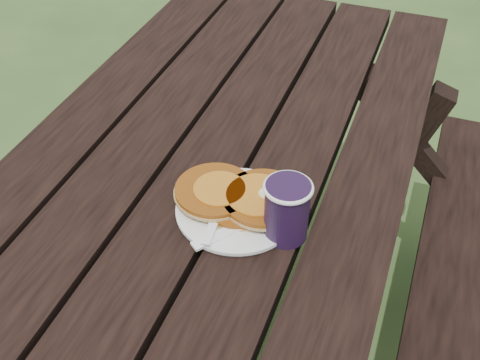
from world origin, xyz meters
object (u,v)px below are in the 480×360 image
(plate, at_px, (237,210))
(coffee_cup, at_px, (287,208))
(pancake_stack, at_px, (241,196))
(picnic_table, at_px, (193,328))

(plate, bearing_deg, coffee_cup, -13.10)
(pancake_stack, xyz_separation_m, coffee_cup, (0.09, -0.04, 0.04))
(plate, xyz_separation_m, coffee_cup, (0.09, -0.02, 0.06))
(plate, height_order, coffee_cup, coffee_cup)
(plate, distance_m, pancake_stack, 0.02)
(pancake_stack, bearing_deg, picnic_table, -166.90)
(picnic_table, relative_size, plate, 8.65)
(pancake_stack, bearing_deg, plate, -91.74)
(plate, xyz_separation_m, pancake_stack, (0.00, 0.02, 0.02))
(picnic_table, xyz_separation_m, pancake_stack, (0.10, 0.02, 0.41))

